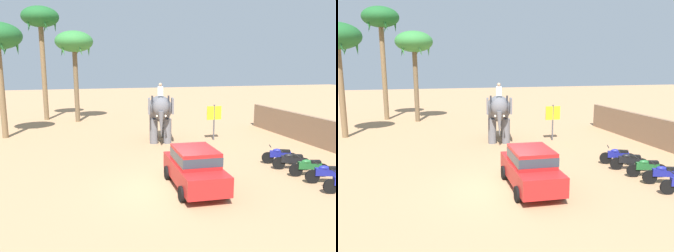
% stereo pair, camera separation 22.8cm
% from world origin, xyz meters
% --- Properties ---
extents(ground_plane, '(120.00, 120.00, 0.00)m').
position_xyz_m(ground_plane, '(0.00, 0.00, 0.00)').
color(ground_plane, tan).
extents(car_sedan_foreground, '(2.04, 4.18, 1.70)m').
position_xyz_m(car_sedan_foreground, '(0.89, -0.11, 0.93)').
color(car_sedan_foreground, red).
rests_on(car_sedan_foreground, ground).
extents(elephant_with_mahout, '(2.27, 4.01, 3.88)m').
position_xyz_m(elephant_with_mahout, '(1.66, 8.66, 1.99)').
color(elephant_with_mahout, slate).
rests_on(elephant_with_mahout, ground).
extents(motorcycle_second_in_row, '(1.72, 0.80, 0.94)m').
position_xyz_m(motorcycle_second_in_row, '(6.51, -1.13, 0.46)').
color(motorcycle_second_in_row, black).
rests_on(motorcycle_second_in_row, ground).
extents(motorcycle_mid_row, '(1.76, 0.70, 0.94)m').
position_xyz_m(motorcycle_mid_row, '(6.41, -0.13, 0.46)').
color(motorcycle_mid_row, black).
rests_on(motorcycle_mid_row, ground).
extents(motorcycle_fourth_in_row, '(1.71, 0.84, 0.94)m').
position_xyz_m(motorcycle_fourth_in_row, '(6.25, 0.95, 0.46)').
color(motorcycle_fourth_in_row, black).
rests_on(motorcycle_fourth_in_row, ground).
extents(motorcycle_far_in_row, '(1.69, 0.88, 0.94)m').
position_xyz_m(motorcycle_far_in_row, '(6.26, 1.92, 0.46)').
color(motorcycle_far_in_row, black).
rests_on(motorcycle_far_in_row, ground).
extents(palm_tree_behind_elephant, '(3.20, 3.20, 7.87)m').
position_xyz_m(palm_tree_behind_elephant, '(-3.56, 18.10, 6.75)').
color(palm_tree_behind_elephant, brown).
rests_on(palm_tree_behind_elephant, ground).
extents(palm_tree_left_of_road, '(3.20, 3.20, 10.05)m').
position_xyz_m(palm_tree_left_of_road, '(-6.32, 19.88, 8.76)').
color(palm_tree_left_of_road, brown).
rests_on(palm_tree_left_of_road, ground).
extents(compound_wall, '(0.30, 16.00, 1.80)m').
position_xyz_m(compound_wall, '(10.68, 4.00, 0.90)').
color(compound_wall, '#84664C').
rests_on(compound_wall, ground).
extents(signboard_yellow, '(1.00, 0.10, 2.40)m').
position_xyz_m(signboard_yellow, '(5.18, 7.92, 1.69)').
color(signboard_yellow, '#4C4C51').
rests_on(signboard_yellow, ground).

